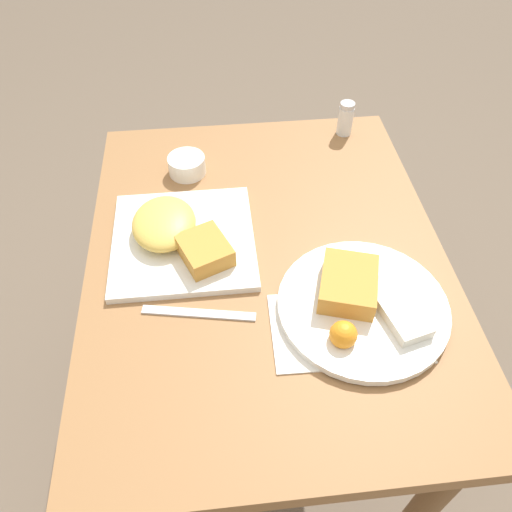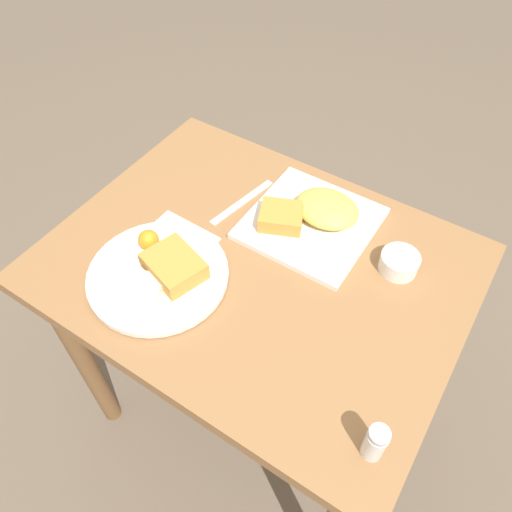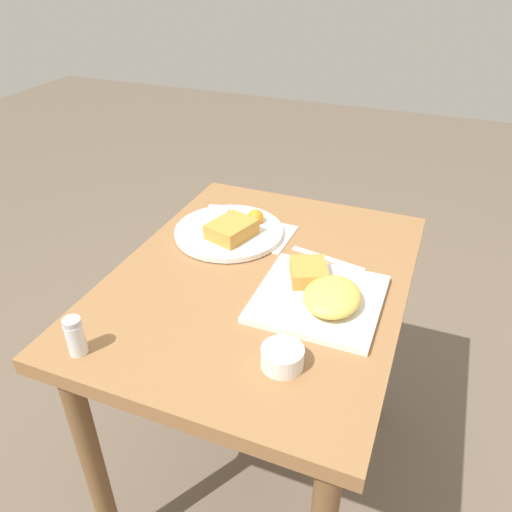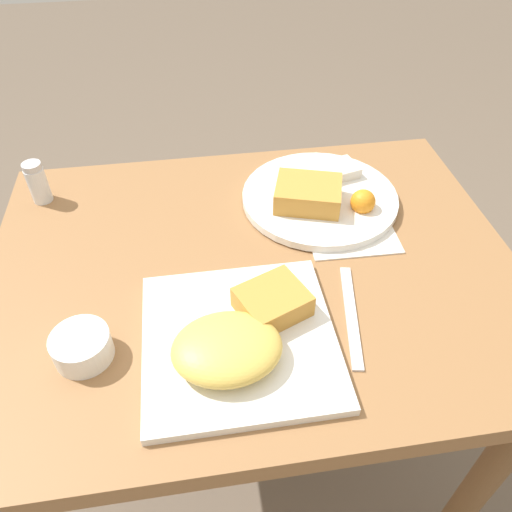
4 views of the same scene
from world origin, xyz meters
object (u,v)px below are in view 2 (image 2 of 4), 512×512
Objects in this scene: sauce_ramekin at (399,262)px; salt_shaker at (375,444)px; plate_square_near at (313,217)px; butter_knife at (242,202)px; plate_oval_far at (159,272)px.

salt_shaker reaches higher than sauce_ramekin.
salt_shaker is (-0.11, 0.37, 0.01)m from sauce_ramekin.
plate_square_near is 3.33× the size of sauce_ramekin.
plate_square_near is 0.21m from sauce_ramekin.
salt_shaker reaches higher than butter_knife.
plate_oval_far is (0.19, 0.30, -0.00)m from plate_square_near.
salt_shaker is at bearing 170.35° from plate_oval_far.
butter_knife is at bearing 10.37° from plate_square_near.
butter_knife is (0.17, 0.03, -0.02)m from plate_square_near.
sauce_ramekin is at bearing -73.40° from salt_shaker.
plate_square_near is 0.35m from plate_oval_far.
plate_oval_far is 1.49× the size of butter_knife.
butter_knife is at bearing -93.83° from plate_oval_far.
salt_shaker is 0.60m from butter_knife.
sauce_ramekin is 0.38m from butter_knife.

